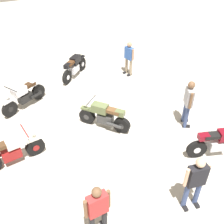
# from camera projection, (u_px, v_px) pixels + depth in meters

# --- Properties ---
(ground_plane) EXTENTS (40.00, 40.00, 0.00)m
(ground_plane) POSITION_uv_depth(u_px,v_px,m) (92.00, 125.00, 9.57)
(ground_plane) COLOR #B7B2A8
(motorcycle_maroon_cruiser) EXTENTS (0.96, 2.00, 1.09)m
(motorcycle_maroon_cruiser) POSITION_uv_depth(u_px,v_px,m) (220.00, 142.00, 8.05)
(motorcycle_maroon_cruiser) COLOR black
(motorcycle_maroon_cruiser) RESTS_ON ground
(motorcycle_olive_vintage) EXTENTS (1.62, 1.35, 1.07)m
(motorcycle_olive_vintage) POSITION_uv_depth(u_px,v_px,m) (104.00, 116.00, 9.17)
(motorcycle_olive_vintage) COLOR black
(motorcycle_olive_vintage) RESTS_ON ground
(motorcycle_silver_cruiser) EXTENTS (1.11, 1.89, 1.09)m
(motorcycle_silver_cruiser) POSITION_uv_depth(u_px,v_px,m) (24.00, 96.00, 10.19)
(motorcycle_silver_cruiser) COLOR black
(motorcycle_silver_cruiser) RESTS_ON ground
(motorcycle_black_cruiser) EXTENTS (1.44, 1.68, 1.09)m
(motorcycle_black_cruiser) POSITION_uv_depth(u_px,v_px,m) (74.00, 67.00, 12.21)
(motorcycle_black_cruiser) COLOR black
(motorcycle_black_cruiser) RESTS_ON ground
(motorcycle_cream_vintage) EXTENTS (0.70, 1.96, 1.07)m
(motorcycle_cream_vintage) POSITION_uv_depth(u_px,v_px,m) (12.00, 151.00, 7.80)
(motorcycle_cream_vintage) COLOR black
(motorcycle_cream_vintage) RESTS_ON ground
(person_in_gray_shirt) EXTENTS (0.63, 0.50, 1.78)m
(person_in_gray_shirt) POSITION_uv_depth(u_px,v_px,m) (188.00, 101.00, 8.99)
(person_in_gray_shirt) COLOR #384772
(person_in_gray_shirt) RESTS_ON ground
(person_in_blue_shirt) EXTENTS (0.64, 0.36, 1.61)m
(person_in_blue_shirt) POSITION_uv_depth(u_px,v_px,m) (129.00, 57.00, 12.18)
(person_in_blue_shirt) COLOR gray
(person_in_blue_shirt) RESTS_ON ground
(person_in_black_shirt) EXTENTS (0.39, 0.66, 1.70)m
(person_in_black_shirt) POSITION_uv_depth(u_px,v_px,m) (196.00, 180.00, 6.31)
(person_in_black_shirt) COLOR #384772
(person_in_black_shirt) RESTS_ON ground
(person_in_red_shirt) EXTENTS (0.30, 0.64, 1.64)m
(person_in_red_shirt) POSITION_uv_depth(u_px,v_px,m) (98.00, 209.00, 5.74)
(person_in_red_shirt) COLOR #262628
(person_in_red_shirt) RESTS_ON ground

